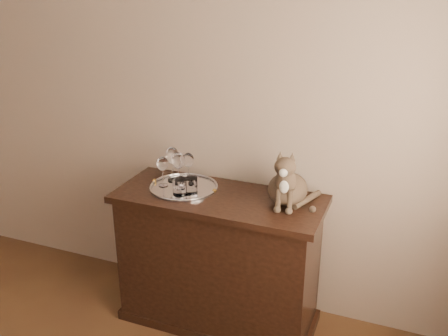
% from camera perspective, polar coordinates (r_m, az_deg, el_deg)
% --- Properties ---
extents(wall_back, '(4.00, 0.10, 2.70)m').
position_cam_1_polar(wall_back, '(3.19, -8.64, 8.91)').
color(wall_back, tan).
rests_on(wall_back, ground).
extents(sideboard, '(1.20, 0.50, 0.85)m').
position_cam_1_polar(sideboard, '(3.03, -0.58, -10.51)').
color(sideboard, black).
rests_on(sideboard, ground).
extents(tray, '(0.40, 0.40, 0.01)m').
position_cam_1_polar(tray, '(2.93, -4.61, -2.27)').
color(tray, silver).
rests_on(tray, sideboard).
extents(wine_glass_a, '(0.08, 0.08, 0.21)m').
position_cam_1_polar(wine_glass_a, '(2.99, -5.91, 0.46)').
color(wine_glass_a, silver).
rests_on(wine_glass_a, tray).
extents(wine_glass_b, '(0.07, 0.07, 0.18)m').
position_cam_1_polar(wine_glass_b, '(2.97, -4.09, 0.05)').
color(wine_glass_b, white).
rests_on(wine_glass_b, tray).
extents(wine_glass_c, '(0.07, 0.07, 0.18)m').
position_cam_1_polar(wine_glass_c, '(2.93, -7.02, -0.37)').
color(wine_glass_c, silver).
rests_on(wine_glass_c, tray).
extents(wine_glass_d, '(0.08, 0.08, 0.21)m').
position_cam_1_polar(wine_glass_d, '(2.91, -5.21, -0.14)').
color(wine_glass_d, silver).
rests_on(wine_glass_d, tray).
extents(tumbler_a, '(0.08, 0.08, 0.09)m').
position_cam_1_polar(tumbler_a, '(2.83, -3.86, -2.04)').
color(tumbler_a, silver).
rests_on(tumbler_a, tray).
extents(tumbler_b, '(0.08, 0.08, 0.10)m').
position_cam_1_polar(tumbler_b, '(2.82, -5.05, -2.15)').
color(tumbler_b, white).
rests_on(tumbler_b, tray).
extents(cat, '(0.36, 0.34, 0.33)m').
position_cam_1_polar(cat, '(2.71, 7.38, -0.74)').
color(cat, brown).
rests_on(cat, sideboard).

